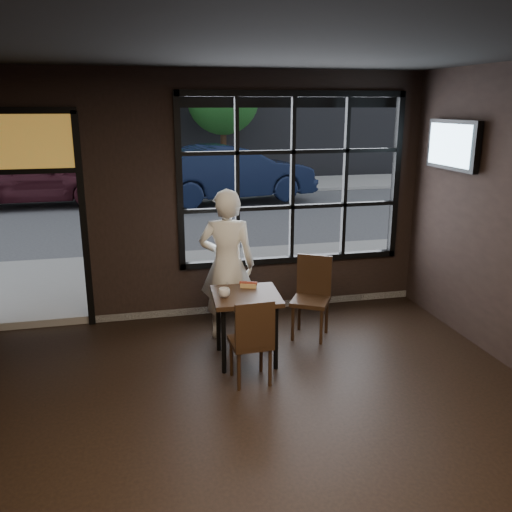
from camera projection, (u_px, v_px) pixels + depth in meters
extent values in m
cube|color=black|center=(270.00, 480.00, 4.14)|extent=(6.00, 7.00, 0.02)
cube|color=black|center=(274.00, 28.00, 3.27)|extent=(6.00, 7.00, 0.02)
cube|color=black|center=(292.00, 180.00, 7.20)|extent=(3.06, 0.12, 2.28)
cube|color=orange|center=(23.00, 141.00, 6.33)|extent=(1.20, 0.06, 0.70)
cube|color=#545456|center=(148.00, 163.00, 26.66)|extent=(60.00, 41.00, 0.04)
cube|color=black|center=(246.00, 327.00, 6.00)|extent=(0.76, 0.76, 0.78)
cube|color=black|center=(250.00, 339.00, 5.50)|extent=(0.42, 0.42, 0.92)
cube|color=black|center=(310.00, 298.00, 6.56)|extent=(0.59, 0.59, 0.99)
imported|color=silver|center=(227.00, 265.00, 6.45)|extent=(0.76, 0.60, 1.84)
imported|color=silver|center=(224.00, 293.00, 5.79)|extent=(0.15, 0.15, 0.10)
cube|color=black|center=(453.00, 145.00, 6.55)|extent=(0.12, 1.02, 0.59)
imported|color=black|center=(230.00, 173.00, 15.34)|extent=(5.04, 2.58, 1.58)
imported|color=#381119|center=(34.00, 177.00, 14.94)|extent=(4.30, 1.77, 1.46)
cylinder|color=#332114|center=(139.00, 156.00, 18.22)|extent=(0.20, 0.20, 2.21)
sphere|color=#1F571E|center=(136.00, 100.00, 17.73)|extent=(2.41, 2.41, 2.41)
cylinder|color=#332114|center=(224.00, 153.00, 18.85)|extent=(0.21, 0.21, 2.27)
sphere|color=#1E5317|center=(223.00, 98.00, 18.35)|extent=(2.47, 2.47, 2.47)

